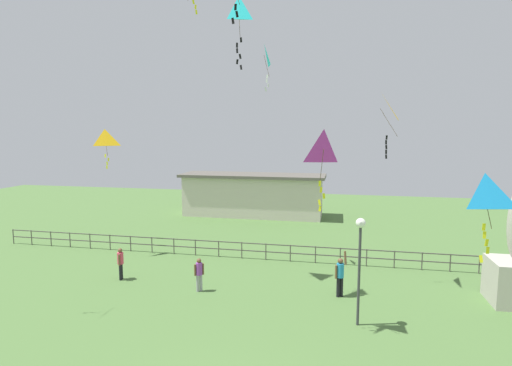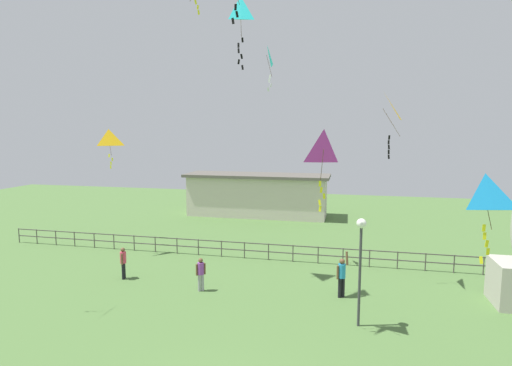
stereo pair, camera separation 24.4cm
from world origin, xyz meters
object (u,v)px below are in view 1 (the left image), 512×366
object	(u,v)px
person_0	(199,272)
kite_8	(105,140)
person_1	(340,274)
kite_5	(264,57)
kite_2	(484,195)
lamppost	(360,247)
person_2	(121,262)
kite_6	(381,110)
kite_4	(323,152)
kite_0	(239,16)

from	to	relation	value
person_0	kite_8	size ratio (longest dim) A/B	0.69
person_0	person_1	xyz separation A→B (m)	(6.25, 0.68, 0.14)
kite_5	kite_2	bearing A→B (deg)	-49.70
lamppost	person_1	distance (m)	3.32
person_2	person_1	bearing A→B (deg)	0.31
lamppost	kite_5	bearing A→B (deg)	127.38
person_0	kite_6	distance (m)	11.09
kite_4	kite_8	size ratio (longest dim) A/B	1.24
lamppost	kite_5	world-z (taller)	kite_5
kite_0	kite_8	bearing A→B (deg)	155.22
kite_2	kite_4	distance (m)	4.88
lamppost	kite_0	bearing A→B (deg)	156.72
kite_0	kite_2	bearing A→B (deg)	-32.49
lamppost	kite_8	xyz separation A→B (m)	(-14.11, 6.36, 3.76)
kite_2	lamppost	bearing A→B (deg)	135.65
lamppost	kite_0	distance (m)	10.56
kite_4	kite_5	size ratio (longest dim) A/B	1.15
kite_2	kite_8	xyz separation A→B (m)	(-17.18, 9.36, 1.27)
person_1	kite_0	size ratio (longest dim) A/B	0.69
kite_6	kite_4	bearing A→B (deg)	-111.39
person_2	kite_0	xyz separation A→B (m)	(6.11, -0.34, 11.10)
kite_5	kite_6	xyz separation A→B (m)	(5.72, -1.56, -2.85)
person_0	person_2	size ratio (longest dim) A/B	0.97
kite_4	kite_0	bearing A→B (deg)	137.83
lamppost	person_2	xyz separation A→B (m)	(-11.18, 2.53, -2.09)
person_1	kite_0	world-z (taller)	kite_0
kite_2	person_1	bearing A→B (deg)	123.81
person_0	kite_5	size ratio (longest dim) A/B	0.64
kite_2	kite_4	size ratio (longest dim) A/B	0.86
kite_2	kite_8	bearing A→B (deg)	151.42
lamppost	kite_4	bearing A→B (deg)	-138.25
person_1	kite_2	bearing A→B (deg)	-56.19
kite_4	kite_6	distance (m)	6.52
kite_0	kite_4	size ratio (longest dim) A/B	1.07
person_0	kite_5	xyz separation A→B (m)	(2.16, 4.33, 10.15)
person_0	kite_2	size ratio (longest dim) A/B	0.65
kite_8	person_1	bearing A→B (deg)	-15.68
lamppost	kite_0	world-z (taller)	kite_0
kite_0	lamppost	bearing A→B (deg)	-23.28
lamppost	kite_8	world-z (taller)	kite_8
person_2	kite_4	distance (m)	11.93
kite_6	kite_8	distance (m)	15.23
kite_0	person_1	bearing A→B (deg)	5.20
person_2	kite_4	size ratio (longest dim) A/B	0.57
kite_4	lamppost	bearing A→B (deg)	41.75
kite_8	kite_2	bearing A→B (deg)	-28.58
person_2	kite_5	bearing A→B (deg)	29.99
person_0	kite_4	size ratio (longest dim) A/B	0.56
lamppost	person_1	world-z (taller)	lamppost
person_1	kite_5	world-z (taller)	kite_5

